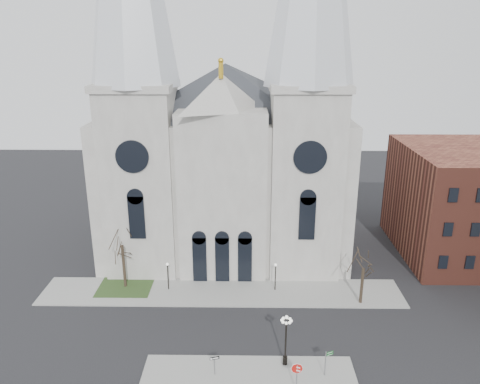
{
  "coord_description": "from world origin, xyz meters",
  "views": [
    {
      "loc": [
        2.72,
        -34.95,
        27.16
      ],
      "look_at": [
        2.11,
        8.0,
        12.88
      ],
      "focal_mm": 35.0,
      "sensor_mm": 36.0,
      "label": 1
    }
  ],
  "objects_px": {
    "stop_sign": "(297,372)",
    "street_name_sign": "(326,361)",
    "globe_lamp": "(286,334)",
    "one_way_sign": "(215,362)"
  },
  "relations": [
    {
      "from": "stop_sign",
      "to": "street_name_sign",
      "type": "distance_m",
      "value": 3.38
    },
    {
      "from": "globe_lamp",
      "to": "one_way_sign",
      "type": "height_order",
      "value": "globe_lamp"
    },
    {
      "from": "stop_sign",
      "to": "globe_lamp",
      "type": "distance_m",
      "value": 3.56
    },
    {
      "from": "globe_lamp",
      "to": "street_name_sign",
      "type": "bearing_deg",
      "value": -21.65
    },
    {
      "from": "one_way_sign",
      "to": "street_name_sign",
      "type": "relative_size",
      "value": 0.81
    },
    {
      "from": "stop_sign",
      "to": "street_name_sign",
      "type": "relative_size",
      "value": 1.18
    },
    {
      "from": "stop_sign",
      "to": "street_name_sign",
      "type": "height_order",
      "value": "stop_sign"
    },
    {
      "from": "globe_lamp",
      "to": "one_way_sign",
      "type": "bearing_deg",
      "value": -166.79
    },
    {
      "from": "stop_sign",
      "to": "globe_lamp",
      "type": "xyz_separation_m",
      "value": [
        -0.64,
        3.31,
        1.13
      ]
    },
    {
      "from": "street_name_sign",
      "to": "stop_sign",
      "type": "bearing_deg",
      "value": -167.68
    }
  ]
}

